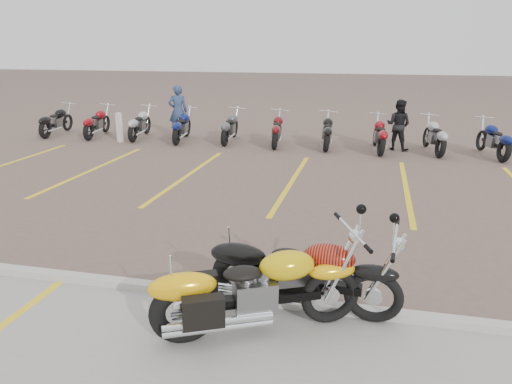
% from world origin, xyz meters
% --- Properties ---
extents(ground, '(100.00, 100.00, 0.00)m').
position_xyz_m(ground, '(0.00, 0.00, 0.00)').
color(ground, brown).
rests_on(ground, ground).
extents(curb, '(60.00, 0.18, 0.12)m').
position_xyz_m(curb, '(0.00, -2.00, 0.06)').
color(curb, '#ADAAA3').
rests_on(curb, ground).
extents(parking_stripes, '(38.00, 5.50, 0.01)m').
position_xyz_m(parking_stripes, '(0.00, 4.00, 0.00)').
color(parking_stripes, yellow).
rests_on(parking_stripes, ground).
extents(yellow_cruiser, '(2.29, 1.24, 1.02)m').
position_xyz_m(yellow_cruiser, '(0.65, -2.67, 0.51)').
color(yellow_cruiser, black).
rests_on(yellow_cruiser, ground).
extents(flame_cruiser, '(2.42, 0.41, 1.00)m').
position_xyz_m(flame_cruiser, '(1.09, -2.05, 0.49)').
color(flame_cruiser, black).
rests_on(flame_cruiser, ground).
extents(person_a, '(0.80, 0.69, 1.86)m').
position_xyz_m(person_a, '(-4.97, 9.09, 0.93)').
color(person_a, navy).
rests_on(person_a, ground).
extents(person_b, '(0.94, 0.85, 1.59)m').
position_xyz_m(person_b, '(2.62, 8.55, 0.79)').
color(person_b, black).
rests_on(person_b, ground).
extents(bollard, '(0.19, 0.19, 1.00)m').
position_xyz_m(bollard, '(-6.58, 7.73, 0.50)').
color(bollard, silver).
rests_on(bollard, ground).
extents(bg_bike_row, '(15.79, 2.08, 1.10)m').
position_xyz_m(bg_bike_row, '(-2.11, 8.36, 0.55)').
color(bg_bike_row, black).
rests_on(bg_bike_row, ground).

